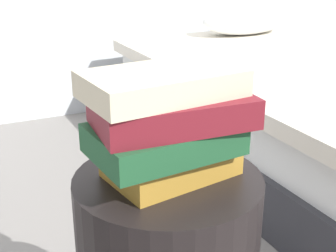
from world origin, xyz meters
name	(u,v)px	position (x,y,z in m)	size (l,w,h in m)	color
book_ochre	(171,161)	(0.01, 0.01, 0.57)	(0.24, 0.16, 0.06)	#B7842D
book_forest	(164,139)	(-0.01, -0.01, 0.63)	(0.27, 0.18, 0.05)	#1E512D
book_maroon	(173,111)	(0.01, -0.01, 0.68)	(0.29, 0.17, 0.06)	maroon
book_cream	(163,84)	(-0.01, 0.00, 0.74)	(0.28, 0.17, 0.05)	beige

